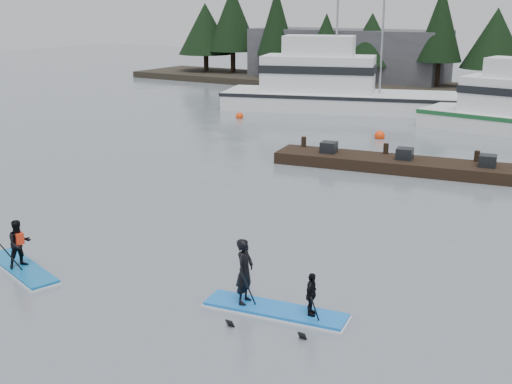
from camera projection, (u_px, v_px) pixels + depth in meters
The scene contains 10 objects.
ground at pixel (135, 286), 16.91m from camera, with size 160.00×160.00×0.00m, color slate.
far_shore at pixel (497, 94), 50.96m from camera, with size 70.00×8.00×0.60m, color #2D281E.
treeline at pixel (496, 98), 51.04m from camera, with size 60.00×4.00×8.00m, color black, non-canonical shape.
waterfront_building at pixel (347, 57), 59.12m from camera, with size 18.00×6.00×5.00m, color #4C4C51.
fishing_boat_large at pixel (339, 99), 45.15m from camera, with size 17.79×9.92×9.74m.
floating_dock at pixel (450, 169), 27.89m from camera, with size 15.67×2.09×0.52m, color black.
buoy_a at pixel (240, 118), 41.96m from camera, with size 0.49×0.49×0.49m, color #FF3F0C.
buoy_b at pixel (380, 139), 35.58m from camera, with size 0.57×0.57×0.57m, color #FF3F0C.
paddleboard_solo at pixel (20, 253), 17.78m from camera, with size 3.32×1.67×1.89m.
paddleboard_duo at pixel (269, 291), 15.36m from camera, with size 3.58×1.47×2.30m.
Camera 1 is at (10.97, -11.46, 7.12)m, focal length 45.00 mm.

